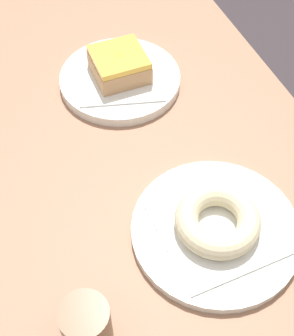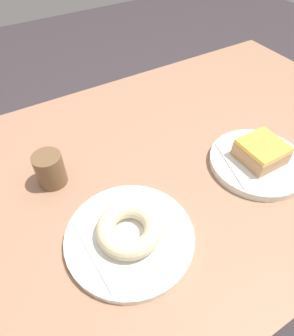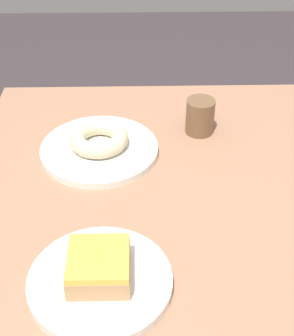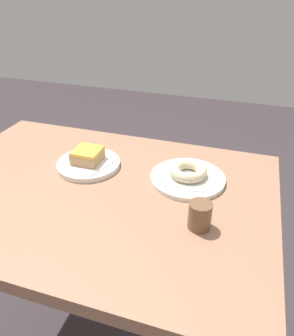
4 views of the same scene
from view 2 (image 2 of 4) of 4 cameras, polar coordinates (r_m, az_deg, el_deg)
ground_plane at (r=1.29m, az=5.45°, el=-21.32°), size 6.00×6.00×0.00m
table at (r=0.74m, az=8.85°, el=-2.34°), size 0.98×0.69×0.75m
plate_glazed_square at (r=0.65m, az=20.14°, el=1.01°), size 0.19×0.19×0.02m
napkin_glazed_square at (r=0.65m, az=20.35°, el=1.60°), size 0.16×0.16×0.00m
donut_glazed_square at (r=0.63m, az=20.84°, el=2.96°), size 0.08×0.08×0.04m
plate_sugar_ring at (r=0.51m, az=-3.31°, el=-12.95°), size 0.21×0.21×0.01m
napkin_sugar_ring at (r=0.50m, az=-3.35°, el=-12.49°), size 0.14×0.14×0.00m
donut_sugar_ring at (r=0.49m, az=-3.43°, el=-11.51°), size 0.11×0.11×0.03m
sugar_jar at (r=0.59m, az=-17.90°, el=-0.25°), size 0.05×0.05×0.07m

